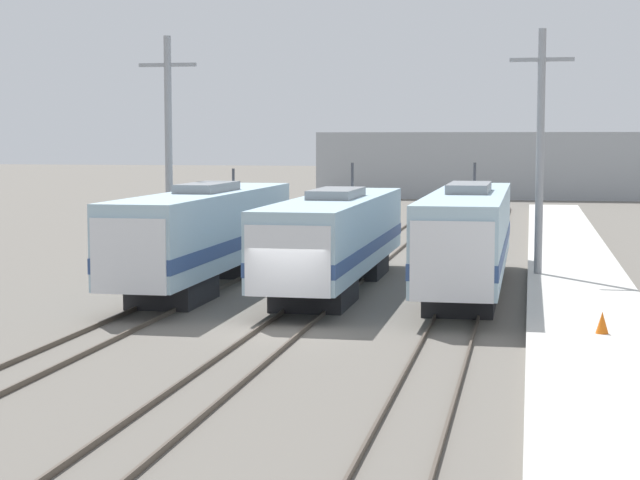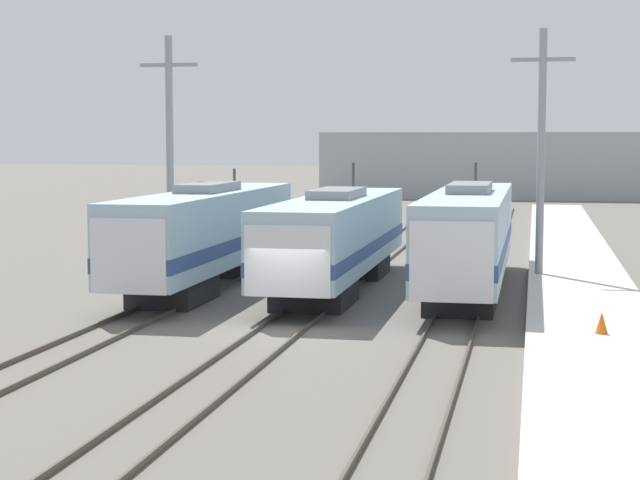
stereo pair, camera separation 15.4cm
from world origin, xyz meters
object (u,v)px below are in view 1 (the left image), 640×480
object	(u,v)px
locomotive_far_left	(204,235)
catenary_tower_right	(540,152)
catenary_tower_left	(169,151)
locomotive_center	(334,239)
traffic_cone	(602,322)
locomotive_far_right	(468,237)

from	to	relation	value
locomotive_far_left	catenary_tower_right	world-z (taller)	catenary_tower_right
catenary_tower_left	locomotive_center	bearing A→B (deg)	-25.11
catenary_tower_right	locomotive_center	bearing A→B (deg)	-154.33
locomotive_far_left	catenary_tower_left	world-z (taller)	catenary_tower_left
traffic_cone	catenary_tower_right	bearing A→B (deg)	97.18
catenary_tower_left	catenary_tower_right	distance (m)	15.92
catenary_tower_left	traffic_cone	world-z (taller)	catenary_tower_left
catenary_tower_left	traffic_cone	size ratio (longest dim) A/B	16.49
locomotive_center	locomotive_far_right	bearing A→B (deg)	2.13
locomotive_far_left	traffic_cone	bearing A→B (deg)	-32.64
catenary_tower_left	locomotive_far_right	bearing A→B (deg)	-15.16
traffic_cone	locomotive_far_left	bearing A→B (deg)	147.36
locomotive_center	traffic_cone	world-z (taller)	locomotive_center
locomotive_far_right	catenary_tower_right	xyz separation A→B (m)	(2.68, 3.59, 3.24)
locomotive_far_right	locomotive_center	bearing A→B (deg)	-177.87
locomotive_center	catenary_tower_left	distance (m)	9.52
locomotive_far_left	catenary_tower_left	distance (m)	6.02
locomotive_center	traffic_cone	bearing A→B (deg)	-45.73
catenary_tower_right	traffic_cone	xyz separation A→B (m)	(1.71, -13.60, -4.69)
locomotive_far_left	traffic_cone	xyz separation A→B (m)	(14.75, -9.45, -1.43)
locomotive_far_left	traffic_cone	world-z (taller)	locomotive_far_left
locomotive_far_right	traffic_cone	bearing A→B (deg)	-66.29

